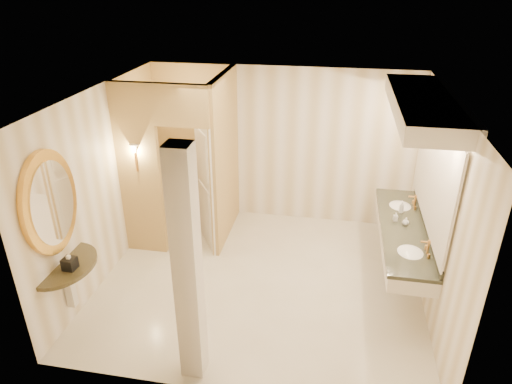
% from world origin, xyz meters
% --- Properties ---
extents(floor, '(4.50, 4.50, 0.00)m').
position_xyz_m(floor, '(0.00, 0.00, 0.00)').
color(floor, silver).
rests_on(floor, ground).
extents(ceiling, '(4.50, 4.50, 0.00)m').
position_xyz_m(ceiling, '(0.00, 0.00, 2.70)').
color(ceiling, white).
rests_on(ceiling, wall_back).
extents(wall_back, '(4.50, 0.02, 2.70)m').
position_xyz_m(wall_back, '(0.00, 2.00, 1.35)').
color(wall_back, white).
rests_on(wall_back, floor).
extents(wall_front, '(4.50, 0.02, 2.70)m').
position_xyz_m(wall_front, '(0.00, -2.00, 1.35)').
color(wall_front, white).
rests_on(wall_front, floor).
extents(wall_left, '(0.02, 4.00, 2.70)m').
position_xyz_m(wall_left, '(-2.25, 0.00, 1.35)').
color(wall_left, white).
rests_on(wall_left, floor).
extents(wall_right, '(0.02, 4.00, 2.70)m').
position_xyz_m(wall_right, '(2.25, 0.00, 1.35)').
color(wall_right, white).
rests_on(wall_right, floor).
extents(toilet_closet, '(1.50, 1.55, 2.70)m').
position_xyz_m(toilet_closet, '(-1.13, 0.97, 1.39)').
color(toilet_closet, tan).
rests_on(toilet_closet, floor).
extents(wall_sconce, '(0.14, 0.14, 0.42)m').
position_xyz_m(wall_sconce, '(-1.93, 0.43, 1.73)').
color(wall_sconce, '#C1843D').
rests_on(wall_sconce, toilet_closet).
extents(vanity, '(0.75, 2.55, 2.09)m').
position_xyz_m(vanity, '(1.98, 0.40, 1.63)').
color(vanity, silver).
rests_on(vanity, floor).
extents(console_shelf, '(0.97, 0.97, 1.93)m').
position_xyz_m(console_shelf, '(-2.21, -1.25, 1.34)').
color(console_shelf, black).
rests_on(console_shelf, floor).
extents(pillar, '(0.25, 0.25, 2.70)m').
position_xyz_m(pillar, '(-0.45, -1.74, 1.35)').
color(pillar, silver).
rests_on(pillar, floor).
extents(tissue_box, '(0.16, 0.16, 0.15)m').
position_xyz_m(tissue_box, '(-2.06, -1.33, 0.95)').
color(tissue_box, black).
rests_on(tissue_box, console_shelf).
extents(toilet, '(0.45, 0.75, 0.74)m').
position_xyz_m(toilet, '(-1.10, 1.75, 0.37)').
color(toilet, white).
rests_on(toilet, floor).
extents(soap_bottle_a, '(0.06, 0.06, 0.12)m').
position_xyz_m(soap_bottle_a, '(1.83, 0.56, 0.94)').
color(soap_bottle_a, beige).
rests_on(soap_bottle_a, vanity).
extents(soap_bottle_b, '(0.10, 0.10, 0.11)m').
position_xyz_m(soap_bottle_b, '(1.96, 0.45, 0.93)').
color(soap_bottle_b, silver).
rests_on(soap_bottle_b, vanity).
extents(soap_bottle_c, '(0.07, 0.07, 0.19)m').
position_xyz_m(soap_bottle_c, '(1.94, 0.82, 0.97)').
color(soap_bottle_c, '#C6B28C').
rests_on(soap_bottle_c, vanity).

